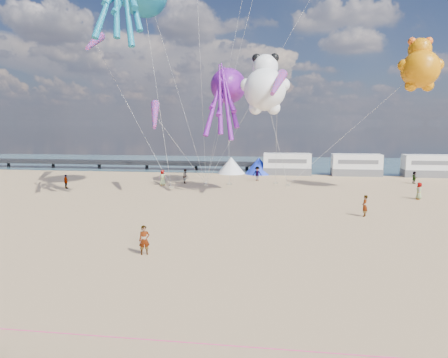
# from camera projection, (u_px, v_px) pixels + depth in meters

# --- Properties ---
(ground) EXTENTS (120.00, 120.00, 0.00)m
(ground) POSITION_uv_depth(u_px,v_px,m) (174.00, 281.00, 18.32)
(ground) COLOR tan
(ground) RESTS_ON ground
(water) EXTENTS (120.00, 120.00, 0.00)m
(water) POSITION_uv_depth(u_px,v_px,m) (252.00, 163.00, 72.31)
(water) COLOR #365A68
(water) RESTS_ON ground
(pier) EXTENTS (60.00, 3.00, 0.50)m
(pier) POSITION_uv_depth(u_px,v_px,m) (76.00, 162.00, 65.06)
(pier) COLOR black
(pier) RESTS_ON ground
(motorhome_0) EXTENTS (6.60, 2.50, 3.00)m
(motorhome_0) POSITION_uv_depth(u_px,v_px,m) (287.00, 164.00, 56.59)
(motorhome_0) COLOR silver
(motorhome_0) RESTS_ON ground
(motorhome_1) EXTENTS (6.60, 2.50, 3.00)m
(motorhome_1) POSITION_uv_depth(u_px,v_px,m) (356.00, 165.00, 55.34)
(motorhome_1) COLOR silver
(motorhome_1) RESTS_ON ground
(motorhome_2) EXTENTS (6.60, 2.50, 3.00)m
(motorhome_2) POSITION_uv_depth(u_px,v_px,m) (429.00, 166.00, 54.09)
(motorhome_2) COLOR silver
(motorhome_2) RESTS_ON ground
(tent_white) EXTENTS (4.00, 4.00, 2.40)m
(tent_white) POSITION_uv_depth(u_px,v_px,m) (231.00, 165.00, 57.69)
(tent_white) COLOR white
(tent_white) RESTS_ON ground
(tent_blue) EXTENTS (4.00, 4.00, 2.40)m
(tent_blue) POSITION_uv_depth(u_px,v_px,m) (259.00, 166.00, 57.16)
(tent_blue) COLOR #1933CC
(tent_blue) RESTS_ON ground
(rope_line) EXTENTS (34.00, 0.03, 0.03)m
(rope_line) POSITION_uv_depth(u_px,v_px,m) (136.00, 339.00, 13.41)
(rope_line) COLOR #F2338C
(rope_line) RESTS_ON ground
(standing_person) EXTENTS (0.71, 0.61, 1.64)m
(standing_person) POSITION_uv_depth(u_px,v_px,m) (144.00, 240.00, 22.01)
(standing_person) COLOR tan
(standing_person) RESTS_ON ground
(beachgoer_0) EXTENTS (0.77, 0.63, 1.83)m
(beachgoer_0) POSITION_uv_depth(u_px,v_px,m) (163.00, 178.00, 46.73)
(beachgoer_0) COLOR #7F6659
(beachgoer_0) RESTS_ON ground
(beachgoer_1) EXTENTS (0.82, 0.98, 1.71)m
(beachgoer_1) POSITION_uv_depth(u_px,v_px,m) (186.00, 176.00, 48.26)
(beachgoer_1) COLOR #7F6659
(beachgoer_1) RESTS_ON ground
(beachgoer_2) EXTENTS (1.03, 0.89, 1.83)m
(beachgoer_2) POSITION_uv_depth(u_px,v_px,m) (257.00, 174.00, 50.26)
(beachgoer_2) COLOR #7F6659
(beachgoer_2) RESTS_ON ground
(beachgoer_3) EXTENTS (1.16, 1.08, 1.57)m
(beachgoer_3) POSITION_uv_depth(u_px,v_px,m) (66.00, 182.00, 44.40)
(beachgoer_3) COLOR #7F6659
(beachgoer_3) RESTS_ON ground
(beachgoer_4) EXTENTS (0.49, 0.91, 1.48)m
(beachgoer_4) POSITION_uv_depth(u_px,v_px,m) (414.00, 178.00, 48.00)
(beachgoer_4) COLOR #7F6659
(beachgoer_4) RESTS_ON ground
(beachgoer_5) EXTENTS (0.95, 1.64, 1.69)m
(beachgoer_5) POSITION_uv_depth(u_px,v_px,m) (365.00, 206.00, 31.03)
(beachgoer_5) COLOR #7F6659
(beachgoer_5) RESTS_ON ground
(beachgoer_6) EXTENTS (0.51, 0.66, 1.63)m
(beachgoer_6) POSITION_uv_depth(u_px,v_px,m) (419.00, 191.00, 38.07)
(beachgoer_6) COLOR #7F6659
(beachgoer_6) RESTS_ON ground
(sandbag_a) EXTENTS (0.50, 0.35, 0.22)m
(sandbag_a) POSITION_uv_depth(u_px,v_px,m) (171.00, 187.00, 44.87)
(sandbag_a) COLOR gray
(sandbag_a) RESTS_ON ground
(sandbag_b) EXTENTS (0.50, 0.35, 0.22)m
(sandbag_b) POSITION_uv_depth(u_px,v_px,m) (229.00, 184.00, 47.19)
(sandbag_b) COLOR gray
(sandbag_b) RESTS_ON ground
(sandbag_c) EXTENTS (0.50, 0.35, 0.22)m
(sandbag_c) POSITION_uv_depth(u_px,v_px,m) (288.00, 185.00, 46.00)
(sandbag_c) COLOR gray
(sandbag_c) RESTS_ON ground
(sandbag_d) EXTENTS (0.50, 0.35, 0.22)m
(sandbag_d) POSITION_uv_depth(u_px,v_px,m) (276.00, 183.00, 47.72)
(sandbag_d) COLOR gray
(sandbag_d) RESTS_ON ground
(sandbag_e) EXTENTS (0.50, 0.35, 0.22)m
(sandbag_e) POSITION_uv_depth(u_px,v_px,m) (206.00, 185.00, 46.56)
(sandbag_e) COLOR gray
(sandbag_e) RESTS_ON ground
(kite_octopus_purple) EXTENTS (5.80, 9.58, 10.21)m
(kite_octopus_purple) POSITION_uv_depth(u_px,v_px,m) (228.00, 86.00, 44.57)
(kite_octopus_purple) COLOR #6D158D
(kite_panda) EXTENTS (6.21, 6.02, 7.06)m
(kite_panda) POSITION_uv_depth(u_px,v_px,m) (265.00, 90.00, 38.97)
(kite_panda) COLOR white
(kite_teddy_orange) EXTENTS (5.15, 4.94, 6.24)m
(kite_teddy_orange) POSITION_uv_depth(u_px,v_px,m) (420.00, 69.00, 39.00)
(kite_teddy_orange) COLOR orange
(windsock_left) EXTENTS (3.00, 7.97, 7.95)m
(windsock_left) POSITION_uv_depth(u_px,v_px,m) (94.00, 42.00, 43.78)
(windsock_left) COLOR red
(windsock_mid) EXTENTS (1.96, 5.32, 5.23)m
(windsock_mid) POSITION_uv_depth(u_px,v_px,m) (278.00, 84.00, 36.60)
(windsock_mid) COLOR red
(windsock_right) EXTENTS (2.33, 5.44, 5.40)m
(windsock_right) POSITION_uv_depth(u_px,v_px,m) (155.00, 115.00, 40.75)
(windsock_right) COLOR red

